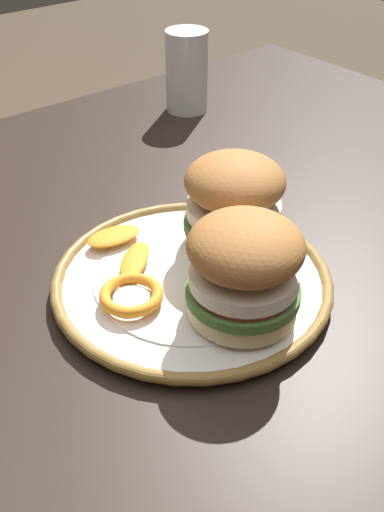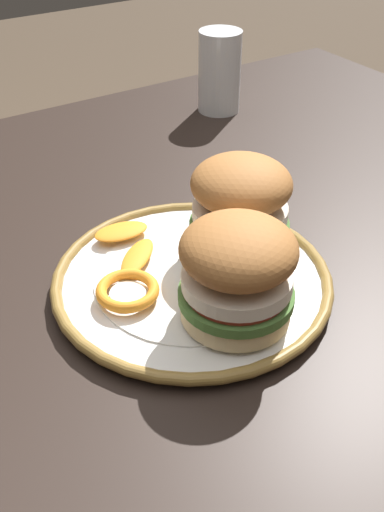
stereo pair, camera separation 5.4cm
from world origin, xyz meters
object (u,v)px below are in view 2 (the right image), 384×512
(dining_table, at_px, (146,364))
(drinking_glass, at_px, (219,77))
(sandwich_half_right, at_px, (237,271))
(sandwich_half_left, at_px, (240,204))
(dinner_plate, at_px, (192,280))

(dining_table, distance_m, drinking_glass, 0.51)
(sandwich_half_right, distance_m, drinking_glass, 0.52)
(sandwich_half_right, bearing_deg, sandwich_half_left, -127.71)
(sandwich_half_right, xyz_separation_m, drinking_glass, (-0.29, -0.44, -0.01))
(dinner_plate, height_order, sandwich_half_left, sandwich_half_left)
(dining_table, relative_size, drinking_glass, 11.00)
(dinner_plate, xyz_separation_m, drinking_glass, (-0.29, -0.36, 0.05))
(dinner_plate, relative_size, sandwich_half_left, 1.95)
(dining_table, relative_size, dinner_plate, 4.89)
(dining_table, relative_size, sandwich_half_right, 9.55)
(drinking_glass, bearing_deg, dining_table, 46.22)
(dining_table, bearing_deg, dinner_plate, 168.07)
(dining_table, height_order, dinner_plate, dinner_plate)
(sandwich_half_right, height_order, drinking_glass, drinking_glass)
(sandwich_half_left, distance_m, drinking_glass, 0.41)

